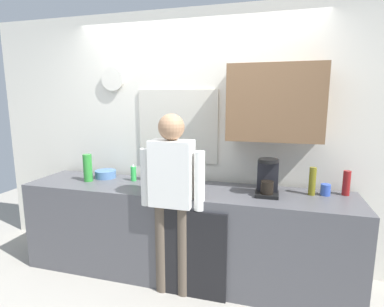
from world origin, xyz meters
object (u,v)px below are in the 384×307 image
(bottle_olive_oil, at_px, (312,181))
(bottle_amber_beer, at_px, (198,184))
(bottle_dark_sauce, at_px, (145,171))
(bottle_green_wine, at_px, (154,167))
(coffee_maker, at_px, (268,179))
(dish_soap, at_px, (133,173))
(cup_blue_mug, at_px, (325,190))
(person_at_sink, at_px, (172,191))
(bottle_red_vinegar, at_px, (346,183))
(mixing_bowl, at_px, (106,174))
(bottle_clear_soda, at_px, (88,168))

(bottle_olive_oil, xyz_separation_m, bottle_amber_beer, (-0.95, -0.33, -0.01))
(bottle_dark_sauce, xyz_separation_m, bottle_green_wine, (0.12, -0.06, 0.06))
(bottle_dark_sauce, bearing_deg, bottle_green_wine, -26.59)
(bottle_amber_beer, bearing_deg, coffee_maker, 20.91)
(bottle_amber_beer, bearing_deg, dish_soap, 156.91)
(bottle_dark_sauce, height_order, bottle_amber_beer, bottle_amber_beer)
(cup_blue_mug, distance_m, person_at_sink, 1.34)
(bottle_olive_oil, bearing_deg, bottle_red_vinegar, 14.53)
(coffee_maker, bearing_deg, bottle_amber_beer, -159.09)
(coffee_maker, relative_size, mixing_bowl, 1.50)
(bottle_green_wine, bearing_deg, dish_soap, -174.67)
(bottle_green_wine, bearing_deg, person_at_sink, -51.48)
(bottle_green_wine, relative_size, cup_blue_mug, 3.00)
(bottle_red_vinegar, height_order, person_at_sink, person_at_sink)
(bottle_red_vinegar, xyz_separation_m, dish_soap, (-2.01, -0.07, -0.03))
(dish_soap, distance_m, person_at_sink, 0.71)
(bottle_green_wine, bearing_deg, mixing_bowl, 179.15)
(mixing_bowl, distance_m, dish_soap, 0.35)
(bottle_dark_sauce, relative_size, bottle_clear_soda, 0.64)
(mixing_bowl, height_order, dish_soap, dish_soap)
(bottle_olive_oil, relative_size, bottle_red_vinegar, 1.14)
(bottle_dark_sauce, relative_size, bottle_amber_beer, 0.78)
(bottle_red_vinegar, distance_m, mixing_bowl, 2.36)
(coffee_maker, bearing_deg, bottle_clear_soda, -179.18)
(bottle_red_vinegar, distance_m, cup_blue_mug, 0.19)
(bottle_dark_sauce, distance_m, bottle_amber_beer, 0.79)
(bottle_red_vinegar, bearing_deg, bottle_clear_soda, -175.15)
(bottle_clear_soda, bearing_deg, bottle_olive_oil, 3.54)
(coffee_maker, distance_m, bottle_green_wine, 1.14)
(bottle_amber_beer, bearing_deg, bottle_clear_soda, 171.00)
(bottle_clear_soda, relative_size, bottle_amber_beer, 1.22)
(dish_soap, bearing_deg, bottle_green_wine, 5.33)
(bottle_dark_sauce, height_order, bottle_olive_oil, bottle_olive_oil)
(bottle_dark_sauce, bearing_deg, person_at_sink, -46.76)
(coffee_maker, distance_m, bottle_olive_oil, 0.39)
(bottle_green_wine, relative_size, person_at_sink, 0.19)
(bottle_olive_oil, bearing_deg, bottle_clear_soda, -176.46)
(bottle_red_vinegar, height_order, mixing_bowl, bottle_red_vinegar)
(bottle_green_wine, height_order, bottle_clear_soda, bottle_green_wine)
(bottle_clear_soda, relative_size, mixing_bowl, 1.27)
(bottle_clear_soda, bearing_deg, bottle_green_wine, 13.38)
(mixing_bowl, bearing_deg, dish_soap, -4.77)
(bottle_olive_oil, distance_m, mixing_bowl, 2.07)
(bottle_red_vinegar, bearing_deg, bottle_dark_sauce, 179.73)
(bottle_amber_beer, bearing_deg, cup_blue_mug, 18.05)
(bottle_clear_soda, distance_m, bottle_red_vinegar, 2.47)
(mixing_bowl, height_order, person_at_sink, person_at_sink)
(bottle_olive_oil, bearing_deg, bottle_green_wine, 179.10)
(bottle_red_vinegar, relative_size, person_at_sink, 0.14)
(bottle_clear_soda, bearing_deg, cup_blue_mug, 3.87)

